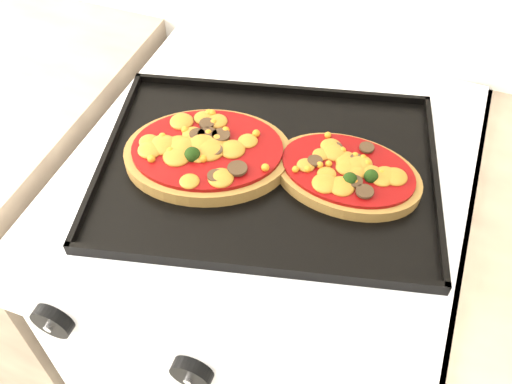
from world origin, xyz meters
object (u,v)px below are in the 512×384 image
at_px(baking_tray, 268,167).
at_px(stove, 268,308).
at_px(pizza_left, 208,152).
at_px(pizza_right, 347,172).

bearing_deg(baking_tray, stove, 81.81).
relative_size(stove, pizza_left, 3.70).
xyz_separation_m(pizza_left, pizza_right, (0.20, 0.03, -0.00)).
height_order(pizza_left, pizza_right, pizza_left).
bearing_deg(baking_tray, pizza_left, 177.27).
bearing_deg(stove, pizza_left, -151.42).
xyz_separation_m(baking_tray, pizza_right, (0.11, 0.02, 0.01)).
distance_m(stove, pizza_left, 0.49).
bearing_deg(pizza_left, pizza_right, 9.75).
relative_size(baking_tray, pizza_left, 2.00).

